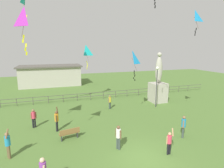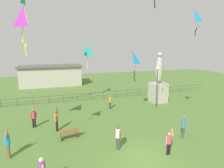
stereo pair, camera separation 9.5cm
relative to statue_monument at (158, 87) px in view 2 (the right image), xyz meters
name	(u,v)px [view 2 (the right image)]	position (x,y,z in m)	size (l,w,h in m)	color
ground_plane	(144,158)	(-7.49, -10.41, -1.89)	(80.00, 80.00, 0.00)	#517533
statue_monument	(158,87)	(0.00, 0.00, 0.00)	(1.86, 1.86, 6.25)	#B2AD9E
lamppost	(157,78)	(-1.37, -1.81, 1.51)	(0.36, 0.36, 4.71)	#38383D
park_bench	(69,133)	(-11.63, -6.45, -1.42)	(1.55, 0.68, 0.85)	olive
person_0	(183,125)	(-3.42, -8.93, -0.90)	(0.39, 0.40, 1.72)	#3F4C47
person_1	(7,143)	(-15.43, -7.75, -0.88)	(0.35, 0.54, 2.00)	brown
person_2	(118,136)	(-8.68, -8.94, -0.92)	(0.31, 0.46, 1.69)	#3F4C47
person_3	(34,117)	(-14.32, -3.42, -0.95)	(0.48, 0.30, 1.64)	black
person_4	(169,142)	(-5.81, -10.52, -1.00)	(0.46, 0.28, 1.76)	black
person_5	(110,101)	(-6.65, -0.79, -0.99)	(0.40, 0.31, 1.56)	#3F4C47
person_6	(57,119)	(-12.47, -4.74, -0.88)	(0.33, 0.52, 2.01)	black
kite_0	(132,59)	(-5.01, -2.91, 3.79)	(0.98, 1.09, 2.97)	#198CD1
kite_1	(24,19)	(-13.80, -8.34, 6.31)	(0.80, 0.75, 2.54)	#B22DB2
kite_5	(86,51)	(-8.35, 3.84, 4.43)	(1.13, 1.21, 3.03)	#19B2B2
kite_6	(195,17)	(-1.22, -6.69, 7.29)	(0.80, 0.81, 2.03)	#198CD1
waterfront_railing	(91,95)	(-7.86, 3.59, -1.25)	(36.01, 0.06, 0.95)	#4C4742
pavilion_building	(51,75)	(-12.82, 15.59, -0.03)	(10.99, 5.46, 3.67)	#B7B2A3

